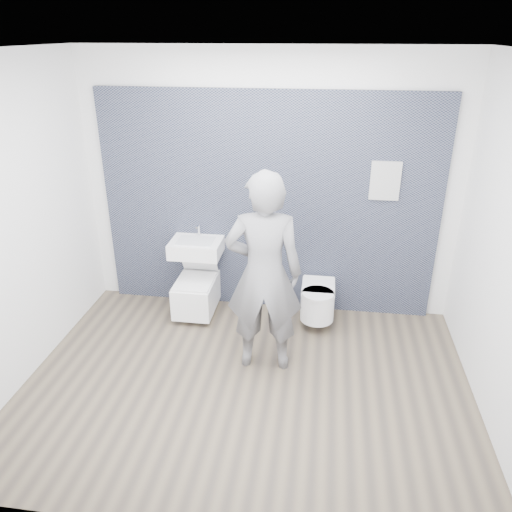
# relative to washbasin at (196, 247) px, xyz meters

# --- Properties ---
(ground) EXTENTS (4.00, 4.00, 0.00)m
(ground) POSITION_rel_washbasin_xyz_m (0.75, -1.23, -0.77)
(ground) COLOR brown
(ground) RESTS_ON ground
(room_shell) EXTENTS (4.00, 4.00, 4.00)m
(room_shell) POSITION_rel_washbasin_xyz_m (0.75, -1.23, 0.97)
(room_shell) COLOR silver
(room_shell) RESTS_ON ground
(tile_wall) EXTENTS (3.60, 0.06, 2.40)m
(tile_wall) POSITION_rel_washbasin_xyz_m (0.75, 0.24, -0.77)
(tile_wall) COLOR black
(tile_wall) RESTS_ON ground
(washbasin) EXTENTS (0.55, 0.41, 0.41)m
(washbasin) POSITION_rel_washbasin_xyz_m (0.00, 0.00, 0.00)
(washbasin) COLOR white
(washbasin) RESTS_ON ground
(toilet_square) EXTENTS (0.42, 0.60, 0.76)m
(toilet_square) POSITION_rel_washbasin_xyz_m (0.00, -0.09, -0.51)
(toilet_square) COLOR white
(toilet_square) RESTS_ON ground
(toilet_rounded) EXTENTS (0.35, 0.60, 0.33)m
(toilet_rounded) POSITION_rel_washbasin_xyz_m (1.34, -0.10, -0.50)
(toilet_rounded) COLOR white
(toilet_rounded) RESTS_ON ground
(info_placard) EXTENTS (0.30, 0.03, 0.40)m
(info_placard) POSITION_rel_washbasin_xyz_m (1.94, 0.19, -0.77)
(info_placard) COLOR white
(info_placard) RESTS_ON ground
(visitor) EXTENTS (0.73, 0.51, 1.90)m
(visitor) POSITION_rel_washbasin_xyz_m (0.86, -0.90, 0.18)
(visitor) COLOR slate
(visitor) RESTS_ON ground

